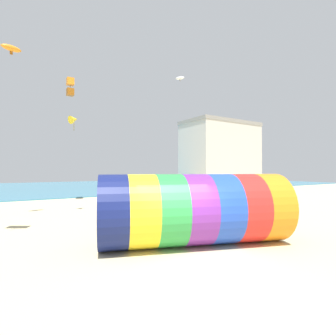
{
  "coord_description": "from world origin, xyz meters",
  "views": [
    {
      "loc": [
        -5.23,
        -7.25,
        3.03
      ],
      "look_at": [
        1.4,
        3.22,
        3.13
      ],
      "focal_mm": 28.0,
      "sensor_mm": 36.0,
      "label": 1
    }
  ],
  "objects_px": {
    "kite_orange_parafoil": "(11,48)",
    "kite_handler": "(280,217)",
    "kite_yellow_delta": "(74,120)",
    "kite_orange_box": "(70,87)",
    "kite_white_parafoil": "(180,78)",
    "giant_inflatable_tube": "(195,209)"
  },
  "relations": [
    {
      "from": "kite_handler",
      "to": "kite_orange_box",
      "type": "height_order",
      "value": "kite_orange_box"
    },
    {
      "from": "kite_yellow_delta",
      "to": "kite_orange_box",
      "type": "distance_m",
      "value": 7.41
    },
    {
      "from": "giant_inflatable_tube",
      "to": "kite_orange_box",
      "type": "distance_m",
      "value": 18.9
    },
    {
      "from": "kite_handler",
      "to": "kite_orange_box",
      "type": "distance_m",
      "value": 20.78
    },
    {
      "from": "kite_yellow_delta",
      "to": "kite_white_parafoil",
      "type": "relative_size",
      "value": 1.32
    },
    {
      "from": "giant_inflatable_tube",
      "to": "kite_handler",
      "type": "xyz_separation_m",
      "value": [
        4.24,
        -0.99,
        -0.58
      ]
    },
    {
      "from": "kite_orange_box",
      "to": "kite_white_parafoil",
      "type": "height_order",
      "value": "kite_orange_box"
    },
    {
      "from": "giant_inflatable_tube",
      "to": "kite_handler",
      "type": "bearing_deg",
      "value": -13.12
    },
    {
      "from": "kite_handler",
      "to": "kite_orange_parafoil",
      "type": "relative_size",
      "value": 1.39
    },
    {
      "from": "kite_handler",
      "to": "kite_white_parafoil",
      "type": "xyz_separation_m",
      "value": [
        1.99,
        10.95,
        10.1
      ]
    },
    {
      "from": "kite_yellow_delta",
      "to": "kite_orange_parafoil",
      "type": "bearing_deg",
      "value": -170.05
    },
    {
      "from": "giant_inflatable_tube",
      "to": "kite_white_parafoil",
      "type": "bearing_deg",
      "value": 57.97
    },
    {
      "from": "kite_white_parafoil",
      "to": "kite_orange_parafoil",
      "type": "distance_m",
      "value": 12.49
    },
    {
      "from": "giant_inflatable_tube",
      "to": "kite_white_parafoil",
      "type": "distance_m",
      "value": 15.12
    },
    {
      "from": "kite_orange_box",
      "to": "kite_handler",
      "type": "bearing_deg",
      "value": -71.89
    },
    {
      "from": "kite_white_parafoil",
      "to": "giant_inflatable_tube",
      "type": "bearing_deg",
      "value": -122.03
    },
    {
      "from": "giant_inflatable_tube",
      "to": "kite_orange_parafoil",
      "type": "height_order",
      "value": "kite_orange_parafoil"
    },
    {
      "from": "giant_inflatable_tube",
      "to": "kite_handler",
      "type": "relative_size",
      "value": 4.84
    },
    {
      "from": "kite_orange_box",
      "to": "kite_white_parafoil",
      "type": "distance_m",
      "value": 10.06
    },
    {
      "from": "kite_orange_parafoil",
      "to": "kite_handler",
      "type": "bearing_deg",
      "value": -45.52
    },
    {
      "from": "kite_yellow_delta",
      "to": "kite_orange_box",
      "type": "relative_size",
      "value": 0.66
    },
    {
      "from": "kite_yellow_delta",
      "to": "kite_orange_box",
      "type": "xyz_separation_m",
      "value": [
        1.02,
        6.09,
        4.09
      ]
    }
  ]
}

